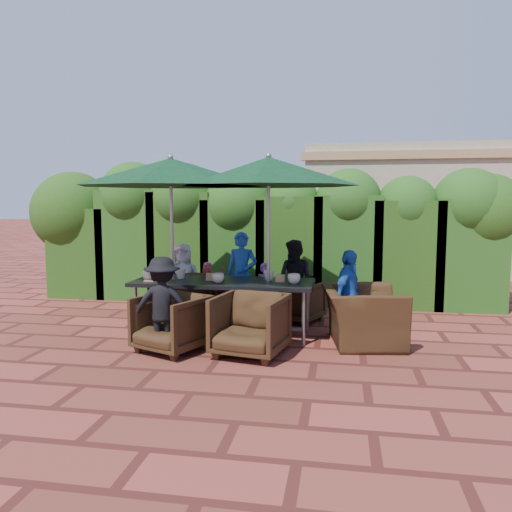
% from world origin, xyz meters
% --- Properties ---
extents(ground, '(80.00, 80.00, 0.00)m').
position_xyz_m(ground, '(0.00, 0.00, 0.00)').
color(ground, brown).
rests_on(ground, ground).
extents(dining_table, '(2.45, 0.90, 0.75)m').
position_xyz_m(dining_table, '(-0.19, -0.10, 0.68)').
color(dining_table, black).
rests_on(dining_table, ground).
extents(umbrella_left, '(2.54, 2.54, 2.46)m').
position_xyz_m(umbrella_left, '(-0.91, -0.09, 2.21)').
color(umbrella_left, gray).
rests_on(umbrella_left, ground).
extents(umbrella_right, '(2.40, 2.40, 2.46)m').
position_xyz_m(umbrella_right, '(0.43, -0.05, 2.21)').
color(umbrella_right, gray).
rests_on(umbrella_right, ground).
extents(chair_far_left, '(1.02, 1.00, 0.81)m').
position_xyz_m(chair_far_left, '(-1.05, 0.88, 0.40)').
color(chair_far_left, black).
rests_on(chair_far_left, ground).
extents(chair_far_mid, '(0.84, 0.80, 0.74)m').
position_xyz_m(chair_far_mid, '(-0.15, 0.80, 0.37)').
color(chair_far_mid, black).
rests_on(chair_far_mid, ground).
extents(chair_far_right, '(0.85, 0.83, 0.69)m').
position_xyz_m(chair_far_right, '(0.75, 0.82, 0.34)').
color(chair_far_right, black).
rests_on(chair_far_right, ground).
extents(chair_near_left, '(0.96, 0.94, 0.77)m').
position_xyz_m(chair_near_left, '(-0.63, -0.97, 0.38)').
color(chair_near_left, black).
rests_on(chair_near_left, ground).
extents(chair_near_right, '(0.92, 0.88, 0.81)m').
position_xyz_m(chair_near_right, '(0.34, -0.97, 0.41)').
color(chair_near_right, black).
rests_on(chair_near_right, ground).
extents(chair_end_right, '(0.87, 1.19, 0.96)m').
position_xyz_m(chair_end_right, '(1.68, -0.22, 0.48)').
color(chair_end_right, black).
rests_on(chair_end_right, ground).
extents(adult_far_left, '(0.61, 0.40, 1.17)m').
position_xyz_m(adult_far_left, '(-1.05, 0.79, 0.59)').
color(adult_far_left, silver).
rests_on(adult_far_left, ground).
extents(adult_far_mid, '(0.50, 0.42, 1.35)m').
position_xyz_m(adult_far_mid, '(-0.14, 0.94, 0.68)').
color(adult_far_mid, '#2056AF').
rests_on(adult_far_mid, ground).
extents(adult_far_right, '(0.69, 0.57, 1.24)m').
position_xyz_m(adult_far_right, '(0.71, 0.86, 0.62)').
color(adult_far_right, black).
rests_on(adult_far_right, ground).
extents(adult_near_left, '(0.80, 0.48, 1.16)m').
position_xyz_m(adult_near_left, '(-0.73, -0.98, 0.58)').
color(adult_near_left, black).
rests_on(adult_near_left, ground).
extents(adult_end_right, '(0.58, 0.78, 1.20)m').
position_xyz_m(adult_end_right, '(1.49, -0.13, 0.60)').
color(adult_end_right, '#2056AF').
rests_on(adult_end_right, ground).
extents(child_left, '(0.36, 0.32, 0.87)m').
position_xyz_m(child_left, '(-0.68, 0.91, 0.44)').
color(child_left, '#D84C79').
rests_on(child_left, ground).
extents(child_right, '(0.33, 0.28, 0.88)m').
position_xyz_m(child_right, '(0.23, 0.88, 0.44)').
color(child_right, '#9C51AF').
rests_on(child_right, ground).
extents(pedestrian_a, '(1.55, 1.40, 1.66)m').
position_xyz_m(pedestrian_a, '(1.71, 4.27, 0.83)').
color(pedestrian_a, '#27902C').
rests_on(pedestrian_a, ground).
extents(pedestrian_b, '(0.95, 0.68, 1.81)m').
position_xyz_m(pedestrian_b, '(2.42, 4.53, 0.91)').
color(pedestrian_b, '#D84C79').
rests_on(pedestrian_b, ground).
extents(pedestrian_c, '(1.05, 1.15, 1.68)m').
position_xyz_m(pedestrian_c, '(3.32, 4.23, 0.84)').
color(pedestrian_c, gray).
rests_on(pedestrian_c, ground).
extents(cup_a, '(0.18, 0.18, 0.14)m').
position_xyz_m(cup_a, '(-1.21, -0.23, 0.82)').
color(cup_a, beige).
rests_on(cup_a, dining_table).
extents(cup_b, '(0.15, 0.15, 0.14)m').
position_xyz_m(cup_b, '(-0.82, -0.04, 0.82)').
color(cup_b, beige).
rests_on(cup_b, dining_table).
extents(cup_c, '(0.16, 0.16, 0.13)m').
position_xyz_m(cup_c, '(-0.21, -0.28, 0.81)').
color(cup_c, beige).
rests_on(cup_c, dining_table).
extents(cup_d, '(0.15, 0.15, 0.14)m').
position_xyz_m(cup_d, '(0.42, 0.01, 0.82)').
color(cup_d, beige).
rests_on(cup_d, dining_table).
extents(cup_e, '(0.17, 0.17, 0.13)m').
position_xyz_m(cup_e, '(0.79, -0.19, 0.82)').
color(cup_e, beige).
rests_on(cup_e, dining_table).
extents(ketchup_bottle, '(0.04, 0.04, 0.17)m').
position_xyz_m(ketchup_bottle, '(-0.42, -0.07, 0.83)').
color(ketchup_bottle, '#B20C0A').
rests_on(ketchup_bottle, dining_table).
extents(sauce_bottle, '(0.04, 0.04, 0.17)m').
position_xyz_m(sauce_bottle, '(-0.22, 0.00, 0.83)').
color(sauce_bottle, '#4C230C').
rests_on(sauce_bottle, dining_table).
extents(serving_tray, '(0.35, 0.25, 0.02)m').
position_xyz_m(serving_tray, '(-1.05, -0.25, 0.76)').
color(serving_tray, '#9D7B4C').
rests_on(serving_tray, dining_table).
extents(number_block_left, '(0.12, 0.06, 0.10)m').
position_xyz_m(number_block_left, '(-0.36, -0.12, 0.80)').
color(number_block_left, tan).
rests_on(number_block_left, dining_table).
extents(number_block_right, '(0.12, 0.06, 0.10)m').
position_xyz_m(number_block_right, '(0.59, -0.08, 0.80)').
color(number_block_right, tan).
rests_on(number_block_right, dining_table).
extents(hedge_wall, '(9.10, 1.60, 2.57)m').
position_xyz_m(hedge_wall, '(-0.14, 2.32, 1.37)').
color(hedge_wall, '#1B3C10').
rests_on(hedge_wall, ground).
extents(building, '(6.20, 3.08, 3.20)m').
position_xyz_m(building, '(3.50, 6.99, 1.61)').
color(building, '#BDB08C').
rests_on(building, ground).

